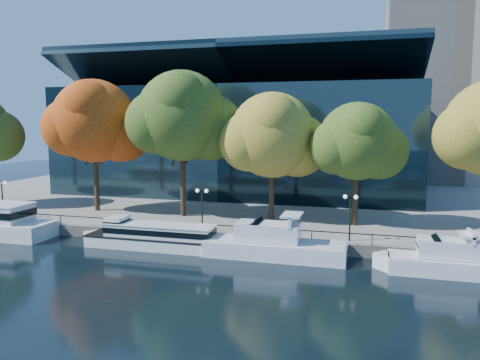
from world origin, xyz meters
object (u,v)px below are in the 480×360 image
(cruiser_near, at_px, (269,243))
(tree_3, at_px, (274,137))
(tree_4, at_px, (359,143))
(lamp_2, at_px, (350,207))
(tree_2, at_px, (183,118))
(tour_boat, at_px, (152,235))
(tree_1, at_px, (95,123))
(cruiser_far, at_px, (447,260))
(lamp_0, at_px, (2,191))
(lamp_1, at_px, (202,200))

(cruiser_near, relative_size, tree_3, 0.98)
(tree_4, height_order, lamp_2, tree_4)
(cruiser_near, distance_m, tree_2, 18.17)
(tour_boat, bearing_deg, tree_1, 139.71)
(tree_1, bearing_deg, tree_3, 0.67)
(cruiser_far, relative_size, lamp_0, 2.57)
(tree_1, height_order, lamp_1, tree_1)
(cruiser_near, distance_m, tree_4, 14.38)
(cruiser_far, xyz_separation_m, lamp_0, (-43.38, 4.25, 2.91))
(tree_3, distance_m, lamp_2, 12.01)
(tree_1, distance_m, tree_3, 20.66)
(cruiser_near, xyz_separation_m, lamp_2, (6.43, 3.38, 2.81))
(tree_2, bearing_deg, tour_boat, -86.19)
(tree_1, bearing_deg, cruiser_near, -23.98)
(cruiser_near, xyz_separation_m, lamp_1, (-7.12, 3.38, 2.81))
(lamp_1, bearing_deg, cruiser_far, -11.56)
(cruiser_far, xyz_separation_m, tree_1, (-35.94, 10.78, 10.06))
(tour_boat, distance_m, tree_3, 16.00)
(tree_1, distance_m, tree_2, 10.93)
(tree_2, relative_size, tree_3, 1.18)
(tour_boat, xyz_separation_m, tree_4, (17.58, 9.66, 8.06))
(tree_1, bearing_deg, tour_boat, -40.29)
(tree_4, distance_m, lamp_2, 8.27)
(tree_3, bearing_deg, tour_boat, -132.17)
(tree_4, height_order, lamp_0, tree_4)
(cruiser_far, bearing_deg, lamp_0, 174.41)
(tree_2, distance_m, tree_4, 18.38)
(lamp_0, bearing_deg, lamp_1, 0.00)
(tree_2, bearing_deg, cruiser_far, -22.56)
(tour_boat, height_order, tree_3, tree_3)
(tree_2, bearing_deg, lamp_0, -161.47)
(tree_2, relative_size, lamp_0, 3.90)
(cruiser_near, xyz_separation_m, cruiser_far, (13.65, -0.87, -0.10))
(cruiser_far, height_order, tree_2, tree_2)
(cruiser_near, height_order, cruiser_far, cruiser_near)
(tree_1, relative_size, lamp_1, 3.74)
(tour_boat, relative_size, cruiser_near, 1.07)
(cruiser_near, xyz_separation_m, tree_2, (-11.38, 9.53, 10.49))
(tour_boat, height_order, lamp_0, lamp_0)
(lamp_1, distance_m, lamp_2, 13.56)
(tree_2, height_order, lamp_1, tree_2)
(tree_1, bearing_deg, lamp_1, -23.31)
(tree_3, xyz_separation_m, lamp_1, (-5.45, -6.77, -5.71))
(tree_3, height_order, lamp_0, tree_3)
(tour_boat, bearing_deg, lamp_0, 170.29)
(tree_4, bearing_deg, cruiser_far, -57.39)
(cruiser_far, bearing_deg, tree_3, 144.29)
(cruiser_far, relative_size, tree_4, 0.85)
(tree_1, xyz_separation_m, lamp_0, (-7.44, -6.53, -7.15))
(tree_3, relative_size, lamp_0, 3.30)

